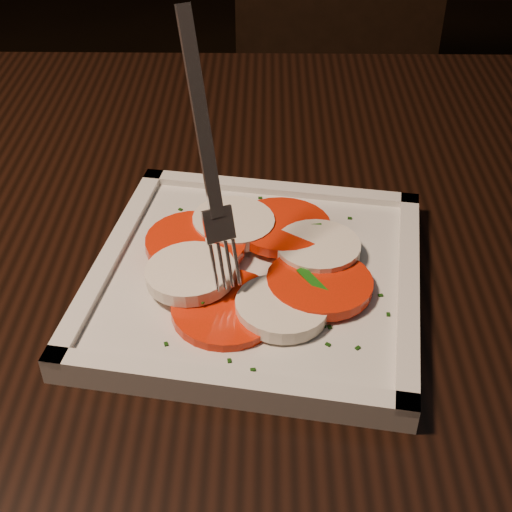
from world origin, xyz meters
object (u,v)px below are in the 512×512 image
Objects in this scene: chair at (338,66)px; fork at (203,148)px; table at (352,326)px; plate at (256,279)px.

fork reaches higher than chair.
plate reaches higher than table.
table is 0.26m from fork.
chair is at bearing 81.57° from plate.
table is 0.88m from chair.
table is at bearing -91.30° from chair.
fork is (-0.17, -0.94, 0.34)m from chair.
plate is 0.12m from fork.
chair reaches higher than plate.
chair reaches higher than table.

